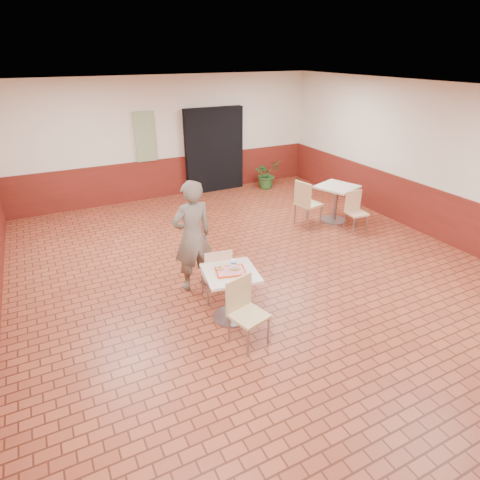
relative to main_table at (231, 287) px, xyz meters
name	(u,v)px	position (x,y,z in m)	size (l,w,h in m)	color
room_shell	(270,197)	(0.97, 0.62, 0.99)	(8.01, 10.01, 3.01)	brown
wainscot_band	(268,255)	(0.97, 0.62, -0.01)	(8.00, 10.00, 1.00)	#611A12
corridor_doorway	(214,150)	(2.17, 5.50, 0.59)	(1.60, 0.22, 2.20)	black
promo_poster	(145,137)	(0.37, 5.56, 1.09)	(0.50, 0.03, 1.20)	gray
main_table	(231,287)	(0.00, 0.00, 0.00)	(0.72, 0.72, 0.76)	beige
chair_main_front	(245,308)	(-0.06, -0.54, 0.00)	(0.52, 0.52, 0.92)	tan
chair_main_back	(217,272)	(0.01, 0.49, -0.01)	(0.47, 0.47, 0.90)	#E8B28B
customer	(192,236)	(-0.16, 1.04, 0.39)	(0.66, 0.43, 1.81)	#6E6355
serving_tray	(231,271)	(0.00, 0.00, 0.26)	(0.40, 0.31, 0.03)	#C0360E
ring_donut	(220,268)	(-0.12, 0.10, 0.29)	(0.11, 0.11, 0.03)	#C18546
long_john_donut	(234,269)	(0.06, -0.01, 0.29)	(0.15, 0.11, 0.04)	gold
paper_cup	(233,263)	(0.09, 0.10, 0.32)	(0.08, 0.08, 0.10)	white
second_table	(336,198)	(3.68, 2.24, 0.04)	(0.78, 0.78, 0.82)	beige
chair_second_left	(306,201)	(2.93, 2.32, 0.05)	(0.55, 0.55, 1.01)	#DBC083
chair_second_front	(355,209)	(3.73, 1.66, -0.04)	(0.43, 0.43, 0.84)	#E6BE8A
potted_plant	(267,174)	(3.53, 5.02, -0.12)	(0.71, 0.62, 0.79)	#2B5823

